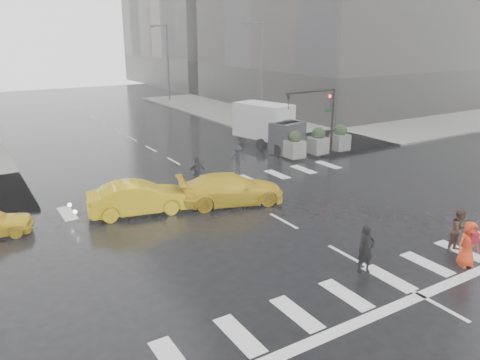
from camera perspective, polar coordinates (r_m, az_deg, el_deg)
ground at (r=20.99m, az=5.32°, el=-4.99°), size 120.00×120.00×0.00m
sidewalk_ne at (r=46.10m, az=11.81°, el=7.21°), size 35.00×35.00×0.15m
road_markings at (r=20.98m, az=5.32°, el=-4.98°), size 18.00×48.00×0.01m
traffic_signal_pole at (r=31.68m, az=9.94°, el=8.54°), size 4.45×0.42×4.50m
street_lamp_near at (r=40.49m, az=2.54°, el=13.14°), size 2.15×0.22×9.00m
street_lamp_far at (r=58.10m, az=-8.93°, el=14.26°), size 2.15×0.22×9.00m
planter_west at (r=30.98m, az=6.69°, el=4.27°), size 1.10×1.10×1.80m
planter_mid at (r=32.23m, az=9.50°, el=4.67°), size 1.10×1.10×1.80m
planter_east at (r=33.56m, az=12.09°, el=5.02°), size 1.10×1.10×1.80m
pedestrian_black at (r=16.56m, az=15.29°, el=-5.90°), size 1.19×1.20×2.43m
pedestrian_brown at (r=19.65m, az=25.18°, el=-5.62°), size 0.83×0.65×1.69m
pedestrian_orange at (r=18.58m, az=26.08°, el=-7.02°), size 0.96×0.79×1.69m
pedestrian_far_a at (r=25.47m, az=-5.24°, el=0.99°), size 1.08×0.89×1.59m
pedestrian_far_b at (r=28.49m, az=-0.25°, el=2.74°), size 1.08×1.05×1.50m
taxi_mid at (r=21.98m, az=-12.20°, el=-2.15°), size 4.84×2.45×1.52m
taxi_rear at (r=22.74m, az=-1.11°, el=-1.10°), size 4.98×3.33×1.50m
box_truck at (r=33.96m, az=3.62°, el=6.69°), size 2.20×5.87×3.12m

